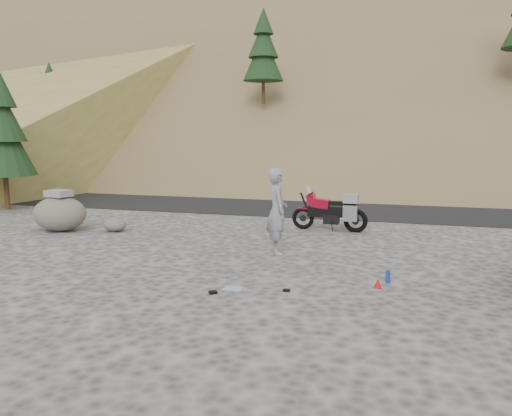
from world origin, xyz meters
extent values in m
plane|color=#3F3C3A|center=(0.00, 0.00, 0.00)|extent=(140.00, 140.00, 0.00)
cube|color=black|center=(0.00, 9.00, 0.00)|extent=(120.00, 7.00, 0.05)
cube|color=brown|center=(2.00, 30.00, 8.00)|extent=(110.00, 51.90, 46.72)
cube|color=brown|center=(2.00, 30.00, 8.30)|extent=(110.00, 43.28, 36.46)
cube|color=brown|center=(2.00, 50.00, 14.00)|extent=(120.00, 40.00, 30.00)
cylinder|color=#352113|center=(-4.00, 14.00, 4.90)|extent=(0.17, 0.17, 1.40)
cone|color=black|center=(-4.00, 14.00, 6.44)|extent=(2.00, 2.00, 2.25)
cone|color=black|center=(-4.00, 14.00, 7.29)|extent=(1.50, 1.50, 1.76)
cone|color=black|center=(-4.00, 14.00, 8.15)|extent=(1.00, 1.00, 1.26)
cylinder|color=#352113|center=(-18.00, 16.00, 3.57)|extent=(0.15, 0.15, 1.26)
cone|color=black|center=(-18.00, 16.00, 4.96)|extent=(1.80, 1.80, 2.03)
cone|color=black|center=(-18.00, 16.00, 5.72)|extent=(1.35, 1.35, 1.58)
cone|color=black|center=(-18.00, 16.00, 6.49)|extent=(0.90, 0.90, 1.13)
cylinder|color=#352113|center=(-11.00, 4.50, 0.77)|extent=(0.18, 0.18, 1.54)
cone|color=black|center=(-11.00, 4.50, 2.47)|extent=(2.20, 2.20, 2.47)
cone|color=black|center=(-11.00, 4.50, 3.41)|extent=(1.65, 1.65, 1.93)
torus|color=black|center=(0.07, 3.73, 0.32)|extent=(0.64, 0.13, 0.63)
cylinder|color=black|center=(0.07, 3.73, 0.32)|extent=(0.19, 0.06, 0.19)
torus|color=black|center=(1.55, 3.70, 0.32)|extent=(0.67, 0.15, 0.67)
cylinder|color=black|center=(1.55, 3.70, 0.32)|extent=(0.21, 0.08, 0.21)
cylinder|color=black|center=(0.14, 3.73, 0.67)|extent=(0.36, 0.07, 0.78)
cylinder|color=black|center=(0.28, 3.73, 1.04)|extent=(0.06, 0.60, 0.04)
cube|color=black|center=(0.79, 3.72, 0.53)|extent=(1.16, 0.26, 0.29)
cube|color=black|center=(0.88, 3.71, 0.34)|extent=(0.44, 0.30, 0.27)
cube|color=maroon|center=(0.57, 3.72, 0.77)|extent=(0.51, 0.30, 0.30)
cube|color=maroon|center=(0.31, 3.73, 0.88)|extent=(0.30, 0.33, 0.34)
cube|color=silver|center=(0.24, 3.73, 1.13)|extent=(0.12, 0.29, 0.24)
cube|color=black|center=(1.03, 3.71, 0.79)|extent=(0.53, 0.22, 0.12)
cube|color=black|center=(1.39, 3.70, 0.75)|extent=(0.34, 0.18, 0.10)
cube|color=#A5A6AA|center=(1.42, 3.45, 0.56)|extent=(0.39, 0.13, 0.43)
cube|color=#A5A6AA|center=(1.43, 3.95, 0.56)|extent=(0.39, 0.13, 0.43)
cube|color=gray|center=(1.41, 3.70, 0.94)|extent=(0.41, 0.34, 0.25)
cube|color=maroon|center=(0.07, 3.73, 0.60)|extent=(0.29, 0.12, 0.04)
cylinder|color=black|center=(0.92, 3.54, 0.17)|extent=(0.03, 0.20, 0.35)
cylinder|color=#A5A6AA|center=(1.36, 3.57, 0.38)|extent=(0.44, 0.10, 0.12)
imported|color=gray|center=(0.07, 0.64, 0.00)|extent=(0.74, 0.85, 1.96)
ellipsoid|color=#5C574F|center=(-6.44, 1.54, 0.49)|extent=(1.88, 1.76, 0.97)
cube|color=gray|center=(-6.44, 1.54, 1.06)|extent=(0.73, 0.62, 0.18)
ellipsoid|color=#5C574F|center=(-4.91, 1.90, 0.19)|extent=(0.80, 0.77, 0.38)
cylinder|color=navy|center=(2.58, -1.04, 0.12)|extent=(0.11, 0.11, 0.23)
cone|color=red|center=(2.42, -1.40, 0.09)|extent=(0.18, 0.18, 0.18)
cube|color=black|center=(0.92, -2.04, 0.02)|extent=(0.13, 0.11, 0.03)
cube|color=black|center=(-0.25, -2.51, 0.02)|extent=(0.16, 0.16, 0.04)
cube|color=#87A4D1|center=(-0.01, -2.18, 0.01)|extent=(0.33, 0.24, 0.01)
camera|label=1|loc=(2.77, -10.15, 2.66)|focal=35.00mm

